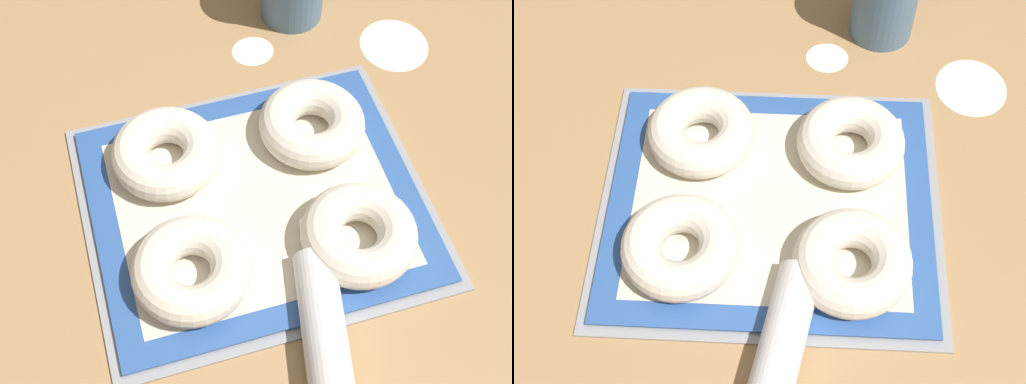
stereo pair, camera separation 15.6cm
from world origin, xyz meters
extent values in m
plane|color=#A87F51|center=(0.00, 0.00, 0.00)|extent=(2.80, 2.80, 0.00)
cube|color=#93969B|center=(0.01, 0.00, 0.00)|extent=(0.43, 0.37, 0.01)
cube|color=#2D569E|center=(0.01, 0.00, 0.01)|extent=(0.40, 0.34, 0.00)
cube|color=beige|center=(0.01, 0.00, 0.01)|extent=(0.34, 0.28, 0.00)
torus|color=silver|center=(-0.09, -0.08, 0.04)|extent=(0.14, 0.14, 0.05)
torus|color=silver|center=(0.11, -0.09, 0.04)|extent=(0.14, 0.14, 0.05)
torus|color=silver|center=(-0.08, 0.09, 0.04)|extent=(0.14, 0.14, 0.05)
torus|color=silver|center=(0.11, 0.08, 0.04)|extent=(0.14, 0.14, 0.05)
cylinder|color=silver|center=(0.06, -0.08, 0.03)|extent=(0.03, 0.05, 0.02)
ellipsoid|color=white|center=(0.08, 0.26, 0.00)|extent=(0.06, 0.06, 0.00)
ellipsoid|color=white|center=(0.29, 0.21, 0.00)|extent=(0.10, 0.11, 0.00)
camera|label=1|loc=(-0.12, -0.45, 0.77)|focal=50.00mm
camera|label=2|loc=(0.04, -0.47, 0.77)|focal=50.00mm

